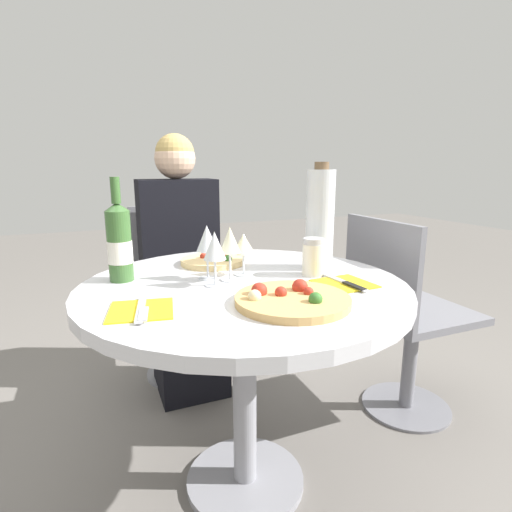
{
  "coord_description": "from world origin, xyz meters",
  "views": [
    {
      "loc": [
        -0.4,
        -1.07,
        1.04
      ],
      "look_at": [
        0.0,
        -0.09,
        0.8
      ],
      "focal_mm": 28.0,
      "sensor_mm": 36.0,
      "label": 1
    }
  ],
  "objects_px": {
    "dining_table": "(244,316)",
    "tall_carafe": "(320,219)",
    "chair_empty_side": "(402,319)",
    "wine_bottle": "(119,243)",
    "pizza_large": "(291,299)",
    "chair_behind_diner": "(178,291)",
    "seated_diner": "(183,276)"
  },
  "relations": [
    {
      "from": "chair_empty_side",
      "to": "wine_bottle",
      "type": "relative_size",
      "value": 2.73
    },
    {
      "from": "chair_empty_side",
      "to": "tall_carafe",
      "type": "height_order",
      "value": "tall_carafe"
    },
    {
      "from": "chair_behind_diner",
      "to": "chair_empty_side",
      "type": "relative_size",
      "value": 1.0
    },
    {
      "from": "chair_behind_diner",
      "to": "pizza_large",
      "type": "height_order",
      "value": "chair_behind_diner"
    },
    {
      "from": "wine_bottle",
      "to": "tall_carafe",
      "type": "xyz_separation_m",
      "value": [
        0.63,
        -0.09,
        0.05
      ]
    },
    {
      "from": "wine_bottle",
      "to": "pizza_large",
      "type": "bearing_deg",
      "value": -45.49
    },
    {
      "from": "seated_diner",
      "to": "tall_carafe",
      "type": "height_order",
      "value": "seated_diner"
    },
    {
      "from": "dining_table",
      "to": "seated_diner",
      "type": "relative_size",
      "value": 0.82
    },
    {
      "from": "dining_table",
      "to": "chair_behind_diner",
      "type": "xyz_separation_m",
      "value": [
        -0.03,
        0.87,
        -0.17
      ]
    },
    {
      "from": "chair_empty_side",
      "to": "chair_behind_diner",
      "type": "bearing_deg",
      "value": -133.45
    },
    {
      "from": "seated_diner",
      "to": "pizza_large",
      "type": "bearing_deg",
      "value": 94.32
    },
    {
      "from": "dining_table",
      "to": "tall_carafe",
      "type": "distance_m",
      "value": 0.41
    },
    {
      "from": "seated_diner",
      "to": "wine_bottle",
      "type": "relative_size",
      "value": 3.84
    },
    {
      "from": "chair_behind_diner",
      "to": "tall_carafe",
      "type": "height_order",
      "value": "tall_carafe"
    },
    {
      "from": "wine_bottle",
      "to": "tall_carafe",
      "type": "relative_size",
      "value": 0.88
    },
    {
      "from": "seated_diner",
      "to": "wine_bottle",
      "type": "xyz_separation_m",
      "value": [
        -0.31,
        -0.57,
        0.28
      ]
    },
    {
      "from": "chair_behind_diner",
      "to": "seated_diner",
      "type": "relative_size",
      "value": 0.71
    },
    {
      "from": "chair_behind_diner",
      "to": "pizza_large",
      "type": "distance_m",
      "value": 1.13
    },
    {
      "from": "dining_table",
      "to": "chair_empty_side",
      "type": "height_order",
      "value": "chair_empty_side"
    },
    {
      "from": "chair_behind_diner",
      "to": "tall_carafe",
      "type": "relative_size",
      "value": 2.39
    },
    {
      "from": "dining_table",
      "to": "tall_carafe",
      "type": "height_order",
      "value": "tall_carafe"
    },
    {
      "from": "chair_empty_side",
      "to": "tall_carafe",
      "type": "relative_size",
      "value": 2.39
    },
    {
      "from": "chair_empty_side",
      "to": "dining_table",
      "type": "bearing_deg",
      "value": -80.1
    },
    {
      "from": "seated_diner",
      "to": "tall_carafe",
      "type": "distance_m",
      "value": 0.81
    },
    {
      "from": "dining_table",
      "to": "wine_bottle",
      "type": "xyz_separation_m",
      "value": [
        -0.33,
        0.16,
        0.23
      ]
    },
    {
      "from": "chair_empty_side",
      "to": "wine_bottle",
      "type": "xyz_separation_m",
      "value": [
        -1.08,
        0.03,
        0.4
      ]
    },
    {
      "from": "dining_table",
      "to": "wine_bottle",
      "type": "distance_m",
      "value": 0.43
    },
    {
      "from": "dining_table",
      "to": "chair_behind_diner",
      "type": "bearing_deg",
      "value": 91.92
    },
    {
      "from": "dining_table",
      "to": "tall_carafe",
      "type": "bearing_deg",
      "value": 12.72
    },
    {
      "from": "pizza_large",
      "to": "seated_diner",
      "type": "bearing_deg",
      "value": 94.32
    },
    {
      "from": "pizza_large",
      "to": "wine_bottle",
      "type": "xyz_separation_m",
      "value": [
        -0.38,
        0.38,
        0.1
      ]
    },
    {
      "from": "chair_empty_side",
      "to": "wine_bottle",
      "type": "distance_m",
      "value": 1.16
    }
  ]
}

